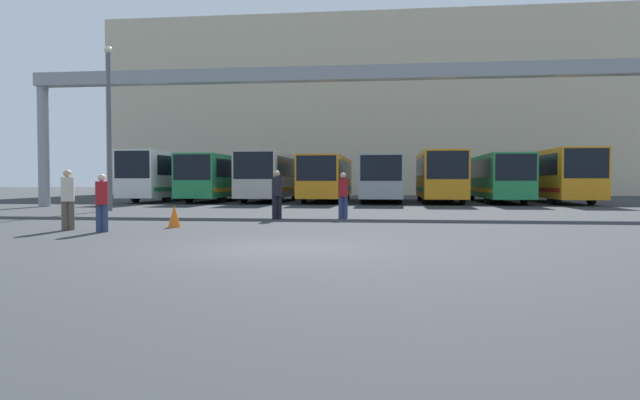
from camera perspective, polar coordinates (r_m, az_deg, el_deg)
The scene contains 17 objects.
ground_plane at distance 12.11m, azimuth -4.09°, elevation -4.89°, with size 200.00×200.00×0.00m, color #2D3033.
building_backdrop at distance 61.24m, azimuth 4.73°, elevation 8.89°, with size 52.19×12.00×17.58m.
overhead_gantry at distance 29.67m, azimuth 2.40°, elevation 11.15°, with size 33.55×0.80×7.24m.
bus_slot_0 at distance 41.64m, azimuth -14.71°, elevation 2.57°, with size 2.44×12.28×3.32m.
bus_slot_1 at distance 40.09m, azimuth -9.94°, elevation 2.43°, with size 2.51×11.59×3.07m.
bus_slot_2 at distance 38.53m, azimuth -4.92°, elevation 2.60°, with size 2.61×10.25×3.22m.
bus_slot_3 at distance 38.87m, azimuth 0.74°, elevation 2.41°, with size 2.56×12.11×2.98m.
bus_slot_4 at distance 37.89m, azimuth 6.22°, elevation 2.41°, with size 2.59×10.59×2.98m.
bus_slot_5 at distance 37.87m, azimuth 11.86°, elevation 2.56°, with size 2.56×10.27×3.20m.
bus_slot_6 at distance 39.21m, azimuth 17.17°, elevation 2.34°, with size 2.46×11.99×3.01m.
bus_slot_7 at distance 39.73m, azimuth 22.55°, elevation 2.50°, with size 2.60×11.32×3.30m.
pedestrian_near_left at distance 17.02m, azimuth -20.99°, elevation -0.11°, with size 0.34×0.34×1.62m.
pedestrian_mid_right at distance 18.07m, azimuth -23.92°, elevation 0.18°, with size 0.37×0.37×1.76m.
pedestrian_near_right at distance 21.58m, azimuth 2.32°, elevation 0.59°, with size 0.36×0.36×1.73m.
pedestrian_far_center at distance 21.14m, azimuth -4.34°, elevation 0.66°, with size 0.38×0.38×1.81m.
traffic_cone at distance 18.14m, azimuth -14.37°, elevation -1.57°, with size 0.39×0.39×0.68m.
lamp_post at distance 28.85m, azimuth -20.35°, elevation 7.40°, with size 0.36×0.36×7.74m.
Camera 1 is at (2.29, -11.81, 1.45)m, focal length 32.00 mm.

